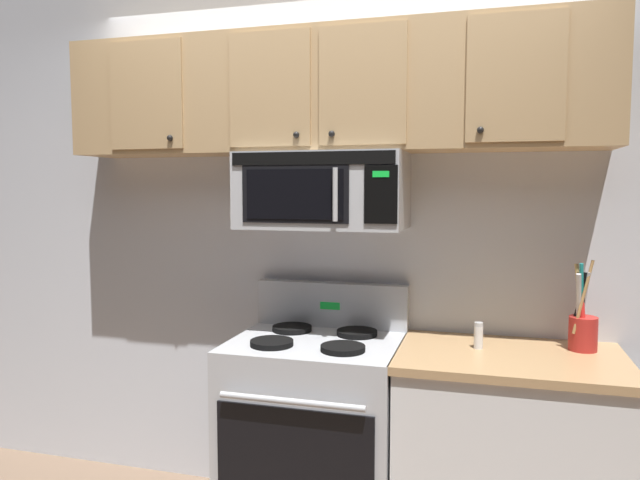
{
  "coord_description": "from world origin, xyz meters",
  "views": [
    {
      "loc": [
        0.74,
        -2.13,
        1.59
      ],
      "look_at": [
        0.0,
        0.49,
        1.35
      ],
      "focal_mm": 33.55,
      "sensor_mm": 36.0,
      "label": 1
    }
  ],
  "objects_px": {
    "utensil_crock_red": "(582,325)",
    "over_range_microwave": "(323,191)",
    "stove_range": "(316,432)",
    "salt_shaker": "(478,336)"
  },
  "relations": [
    {
      "from": "stove_range",
      "to": "utensil_crock_red",
      "type": "height_order",
      "value": "utensil_crock_red"
    },
    {
      "from": "utensil_crock_red",
      "to": "salt_shaker",
      "type": "xyz_separation_m",
      "value": [
        -0.42,
        -0.09,
        -0.05
      ]
    },
    {
      "from": "over_range_microwave",
      "to": "salt_shaker",
      "type": "relative_size",
      "value": 6.67
    },
    {
      "from": "stove_range",
      "to": "utensil_crock_red",
      "type": "distance_m",
      "value": 1.26
    },
    {
      "from": "stove_range",
      "to": "utensil_crock_red",
      "type": "xyz_separation_m",
      "value": [
        1.13,
        0.14,
        0.54
      ]
    },
    {
      "from": "over_range_microwave",
      "to": "utensil_crock_red",
      "type": "distance_m",
      "value": 1.27
    },
    {
      "from": "salt_shaker",
      "to": "utensil_crock_red",
      "type": "bearing_deg",
      "value": 12.36
    },
    {
      "from": "utensil_crock_red",
      "to": "over_range_microwave",
      "type": "bearing_deg",
      "value": -178.58
    },
    {
      "from": "stove_range",
      "to": "utensil_crock_red",
      "type": "relative_size",
      "value": 2.88
    },
    {
      "from": "utensil_crock_red",
      "to": "salt_shaker",
      "type": "bearing_deg",
      "value": -167.64
    }
  ]
}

